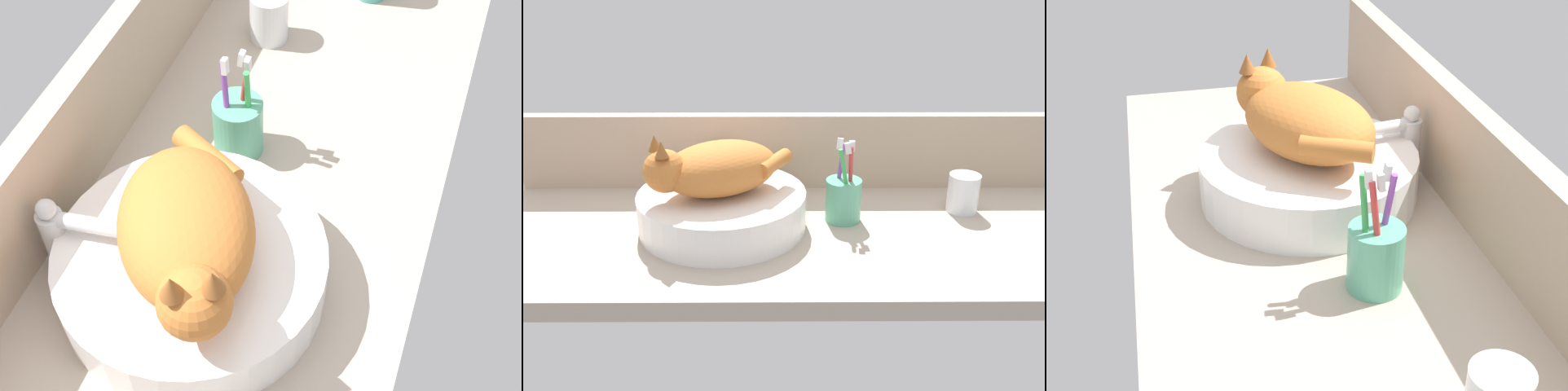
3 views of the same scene
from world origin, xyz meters
TOP-DOWN VIEW (x-y plane):
  - ground_plane at (0.00, 0.00)cm, footprint 137.76×54.39cm
  - backsplash_panel at (0.00, 25.40)cm, footprint 137.76×3.60cm
  - sink_basin at (-16.89, 2.08)cm, footprint 36.02×36.02cm
  - cat at (-18.06, 1.36)cm, footprint 30.16×26.79cm
  - faucet at (-19.28, 19.47)cm, footprint 4.25×11.86cm
  - toothbrush_cup at (9.47, 5.29)cm, footprint 7.83×7.83cm
  - water_glass at (37.31, 9.81)cm, footprint 7.03×7.03cm

SIDE VIEW (x-z plane):
  - ground_plane at x=0.00cm, z-range -4.00..0.00cm
  - water_glass at x=37.31cm, z-range -0.47..8.44cm
  - sink_basin at x=-16.89cm, z-range 0.00..8.12cm
  - toothbrush_cup at x=9.47cm, z-range -4.18..14.53cm
  - faucet at x=-19.28cm, z-range 0.50..14.10cm
  - backsplash_panel at x=0.00cm, z-range 0.00..18.57cm
  - cat at x=-18.06cm, z-range 6.88..20.88cm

